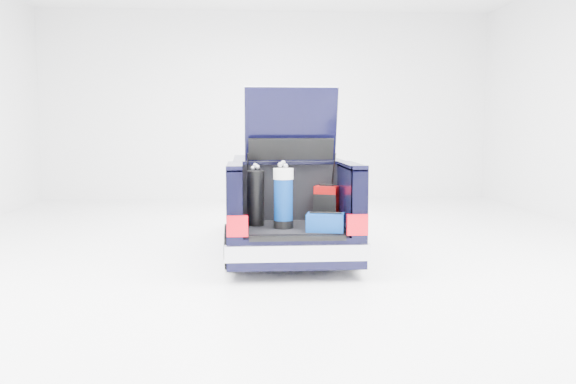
{
  "coord_description": "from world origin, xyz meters",
  "views": [
    {
      "loc": [
        -0.66,
        -9.51,
        1.91
      ],
      "look_at": [
        0.0,
        -0.5,
        0.96
      ],
      "focal_mm": 38.0,
      "sensor_mm": 36.0,
      "label": 1
    }
  ],
  "objects": [
    {
      "name": "blue_duffel",
      "position": [
        0.38,
        -1.9,
        0.71
      ],
      "size": [
        0.53,
        0.4,
        0.25
      ],
      "rotation": [
        0.0,
        0.0,
        -0.21
      ],
      "color": "navy",
      "rests_on": "car"
    },
    {
      "name": "black_golf_bag",
      "position": [
        -0.5,
        -1.36,
        0.97
      ],
      "size": [
        0.3,
        0.32,
        0.83
      ],
      "rotation": [
        0.0,
        0.0,
        0.33
      ],
      "color": "black",
      "rests_on": "car"
    },
    {
      "name": "red_suitcase",
      "position": [
        0.5,
        -1.09,
        0.85
      ],
      "size": [
        0.37,
        0.33,
        0.53
      ],
      "rotation": [
        0.0,
        0.0,
        -0.42
      ],
      "color": "#7F0404",
      "rests_on": "car"
    },
    {
      "name": "car",
      "position": [
        -0.0,
        0.11,
        0.67
      ],
      "size": [
        1.87,
        4.65,
        2.47
      ],
      "color": "black",
      "rests_on": "ground"
    },
    {
      "name": "blue_golf_bag",
      "position": [
        -0.14,
        -1.6,
        1.0
      ],
      "size": [
        0.32,
        0.32,
        0.89
      ],
      "rotation": [
        0.0,
        0.0,
        -0.22
      ],
      "color": "black",
      "rests_on": "car"
    },
    {
      "name": "ground",
      "position": [
        0.0,
        0.0,
        0.0
      ],
      "size": [
        14.0,
        14.0,
        0.0
      ],
      "primitive_type": "plane",
      "color": "white",
      "rests_on": "ground"
    }
  ]
}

